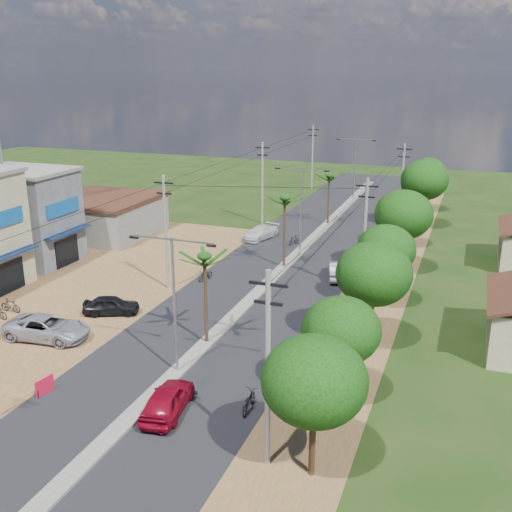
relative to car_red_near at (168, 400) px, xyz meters
The scene contains 36 objects.
ground 4.25m from the car_red_near, 111.03° to the left, with size 160.00×160.00×0.00m, color black.
road 18.98m from the car_red_near, 94.54° to the left, with size 12.00×110.00×0.04m, color black.
median 21.96m from the car_red_near, 93.92° to the left, with size 1.00×90.00×0.18m, color #605E56.
dirt_lot_west 20.36m from the car_red_near, 144.19° to the left, with size 18.00×46.00×0.04m, color brown.
dirt_shoulder_east 20.17m from the car_red_near, 69.68° to the left, with size 5.00×90.00×0.03m, color brown.
shophouse_grey 29.72m from the car_red_near, 142.68° to the left, with size 9.00×6.40×8.30m.
low_shed 35.86m from the car_red_near, 128.88° to the left, with size 10.40×10.40×3.95m.
tree_east_a 9.08m from the car_red_near, 14.69° to the right, with size 4.40×4.40×6.37m.
tree_east_b 9.35m from the car_red_near, 26.58° to the left, with size 4.00×4.00×5.83m.
tree_east_c 14.25m from the car_red_near, 53.05° to the left, with size 4.60×4.60×6.83m.
tree_east_d 19.90m from the car_red_near, 66.19° to the left, with size 4.20×4.20×6.13m.
tree_east_e 27.49m from the car_red_near, 72.63° to the left, with size 4.80×4.80×7.14m.
tree_east_f 34.91m from the car_red_near, 77.20° to the left, with size 3.80×3.80×5.52m.
tree_east_g 42.95m from the car_red_near, 78.80° to the left, with size 5.00×5.00×7.38m.
tree_east_h 50.69m from the car_red_near, 80.89° to the left, with size 4.40×4.40×6.52m.
palm_median_near 9.36m from the car_red_near, 100.75° to the left, with size 2.00×2.00×6.15m.
palm_median_mid 24.50m from the car_red_near, 93.59° to the left, with size 2.00×2.00×6.55m.
palm_median_far 40.19m from the car_red_near, 92.15° to the left, with size 2.00×2.00×5.85m.
streetlight_near 5.82m from the car_red_near, 111.03° to the left, with size 5.10×0.18×8.00m.
streetlight_mid 29.22m from the car_red_near, 92.97° to the left, with size 5.10×0.18×8.00m.
streetlight_far 54.07m from the car_red_near, 91.59° to the left, with size 5.10×0.18×8.00m.
utility_pole_w_b 18.47m from the car_red_near, 118.12° to the left, with size 1.60×0.24×9.00m.
utility_pole_w_c 39.05m from the car_red_near, 102.64° to the left, with size 1.60×0.24×9.00m.
utility_pole_w_d 59.65m from the car_red_near, 98.21° to the left, with size 1.60×0.24×9.00m.
utility_pole_e_a 7.52m from the car_red_near, 19.27° to the right, with size 1.60×0.24×9.00m.
utility_pole_e_b 21.17m from the car_red_near, 73.22° to the left, with size 1.60×0.24×9.00m.
utility_pole_e_c 42.52m from the car_red_near, 81.85° to the left, with size 1.60×0.24×9.00m.
car_red_near is the anchor object (origin of this frame).
car_silver_mid 23.10m from the car_red_near, 81.29° to the left, with size 1.52×4.36×1.44m, color #94959B.
car_white_far 32.41m from the car_red_near, 101.57° to the left, with size 1.84×4.52×1.31m, color #B2B3AE.
car_parked_silver 12.38m from the car_red_near, 156.08° to the left, with size 2.52×5.46×1.52m, color #94959B.
car_parked_dark 13.91m from the car_red_near, 134.61° to the left, with size 1.57×3.89×1.33m, color black.
moto_rider_east 4.05m from the car_red_near, 23.83° to the left, with size 0.67×1.93×1.01m, color black.
moto_rider_west_a 19.65m from the car_red_near, 109.32° to the left, with size 0.61×1.74×0.92m, color black.
moto_rider_west_b 31.02m from the car_red_near, 94.99° to the left, with size 0.43×1.54×0.92m, color black.
roadside_sign 7.03m from the car_red_near, behind, with size 0.28×1.17×0.97m.
Camera 1 is at (14.73, -27.06, 16.59)m, focal length 42.00 mm.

